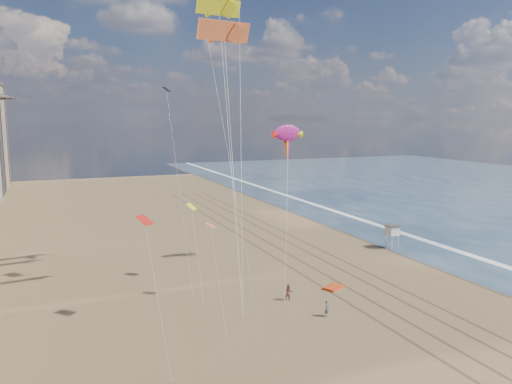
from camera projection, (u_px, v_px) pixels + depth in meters
ground at (460, 361)px, 37.09m from camera, size 260.00×260.00×0.00m
wet_sand at (364, 230)px, 80.83m from camera, size 260.00×260.00×0.00m
foam at (385, 228)px, 82.41m from camera, size 260.00×260.00×0.00m
tracks at (303, 256)px, 65.49m from camera, size 7.68×120.00×0.01m
lifeguard_stand at (392, 231)px, 69.08m from camera, size 1.79×1.79×3.23m
grounded_kite at (333, 287)px, 52.90m from camera, size 2.60×2.27×0.25m
show_kite at (287, 133)px, 60.51m from camera, size 5.01×6.58×20.50m
kite_flyer_a at (327, 308)px, 45.38m from camera, size 0.66×0.60×1.51m
kite_flyer_b at (289, 292)px, 49.37m from camera, size 0.92×0.79×1.64m
small_kites at (185, 133)px, 49.58m from camera, size 9.67×16.70×19.35m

